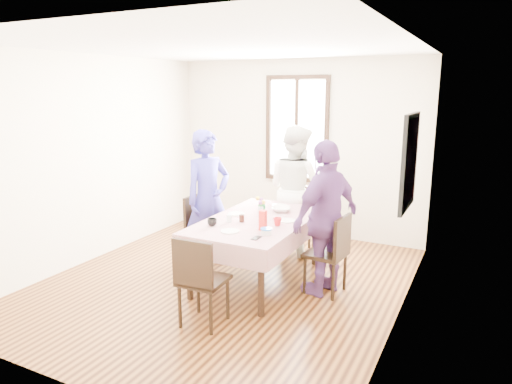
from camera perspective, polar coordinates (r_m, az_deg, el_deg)
ground at (r=5.66m, az=-3.86°, el=-10.98°), size 4.50×4.50×0.00m
back_wall at (r=7.26m, az=5.07°, el=5.38°), size 4.00×0.00×4.00m
right_wall at (r=4.59m, az=17.93°, el=0.54°), size 0.00×4.50×4.50m
window_frame at (r=7.21m, az=5.06°, el=7.73°), size 1.02×0.06×1.62m
window_pane at (r=7.22m, az=5.09°, el=7.73°), size 0.90×0.02×1.50m
art_poster at (r=4.85m, az=18.42°, el=3.54°), size 0.04×0.76×0.96m
dining_table at (r=5.56m, az=0.23°, el=-7.21°), size 0.99×1.71×0.75m
tablecloth at (r=5.44m, az=0.24°, el=-3.43°), size 1.11×1.83×0.01m
chair_left at (r=6.06m, az=-6.09°, el=-4.80°), size 0.43×0.43×0.91m
chair_right at (r=5.29m, az=8.58°, el=-7.50°), size 0.46×0.46×0.91m
chair_far at (r=6.56m, az=4.84°, el=-3.40°), size 0.46×0.46×0.91m
chair_near at (r=4.58m, az=-6.47°, el=-10.70°), size 0.44×0.44×0.91m
person_left at (r=5.93m, az=-6.01°, el=-0.89°), size 0.65×0.76×1.77m
person_far at (r=6.43m, az=4.84°, el=0.27°), size 1.06×0.96×1.78m
person_right at (r=5.17m, az=8.49°, el=-3.18°), size 0.75×1.10×1.73m
mug_black at (r=5.20m, az=-5.43°, el=-3.72°), size 0.14×0.14×0.08m
mug_flag at (r=5.19m, az=2.66°, el=-3.67°), size 0.13×0.13×0.09m
mug_green at (r=5.81m, az=0.71°, el=-1.93°), size 0.13×0.13×0.08m
serving_bowl at (r=5.77m, az=3.11°, el=-2.15°), size 0.30×0.30×0.06m
juice_carton at (r=5.00m, az=0.86°, el=-3.50°), size 0.07×0.07×0.22m
butter_tub at (r=4.88m, az=1.28°, el=-4.92°), size 0.11×0.11×0.05m
jam_jar at (r=5.32m, az=-1.77°, el=-3.27°), size 0.06×0.06×0.08m
drinking_glass at (r=5.33m, az=-3.34°, el=-3.26°), size 0.06×0.06×0.09m
smartphone at (r=4.76m, az=0.03°, el=-5.67°), size 0.07×0.14×0.01m
flower_vase at (r=5.49m, az=0.56°, el=-2.51°), size 0.07×0.07×0.13m
plate_left at (r=5.66m, az=-2.41°, el=-2.69°), size 0.20×0.20×0.01m
plate_right at (r=5.37m, az=3.79°, el=-3.54°), size 0.20×0.20×0.01m
plate_far at (r=6.05m, az=2.90°, el=-1.67°), size 0.20×0.20×0.01m
plate_near at (r=4.98m, az=-3.23°, el=-4.84°), size 0.20×0.20×0.01m
butter_lid at (r=4.87m, az=1.28°, el=-4.55°), size 0.12×0.12×0.01m
flower_bunch at (r=5.46m, az=0.57°, el=-1.33°), size 0.09×0.09×0.10m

